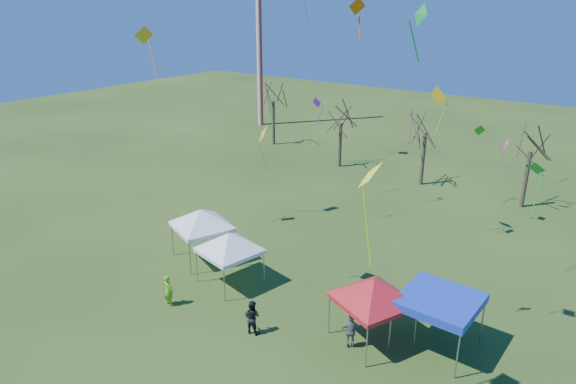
% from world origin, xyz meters
% --- Properties ---
extents(ground, '(140.00, 140.00, 0.00)m').
position_xyz_m(ground, '(0.00, 0.00, 0.00)').
color(ground, '#244115').
rests_on(ground, ground).
extents(radio_mast, '(0.70, 0.70, 25.00)m').
position_xyz_m(radio_mast, '(-28.00, 34.00, 12.50)').
color(radio_mast, silver).
rests_on(radio_mast, ground).
extents(tree_0, '(3.83, 3.83, 8.44)m').
position_xyz_m(tree_0, '(-20.85, 27.38, 6.49)').
color(tree_0, '#3D2D21').
rests_on(tree_0, ground).
extents(tree_1, '(3.42, 3.42, 7.54)m').
position_xyz_m(tree_1, '(-10.77, 24.65, 5.79)').
color(tree_1, '#3D2D21').
rests_on(tree_1, ground).
extents(tree_2, '(3.71, 3.71, 8.18)m').
position_xyz_m(tree_2, '(-2.37, 24.38, 6.29)').
color(tree_2, '#3D2D21').
rests_on(tree_2, ground).
extents(tree_3, '(3.59, 3.59, 7.91)m').
position_xyz_m(tree_3, '(6.03, 24.04, 6.08)').
color(tree_3, '#3D2D21').
rests_on(tree_3, ground).
extents(tent_white_west, '(4.05, 4.05, 3.84)m').
position_xyz_m(tent_white_west, '(-8.02, 3.35, 3.10)').
color(tent_white_west, gray).
rests_on(tent_white_west, ground).
extents(tent_white_mid, '(4.02, 4.02, 3.62)m').
position_xyz_m(tent_white_mid, '(-4.67, 2.13, 2.93)').
color(tent_white_mid, gray).
rests_on(tent_white_mid, ground).
extents(tent_red, '(4.02, 4.02, 3.81)m').
position_xyz_m(tent_red, '(4.21, 2.10, 3.07)').
color(tent_red, gray).
rests_on(tent_red, ground).
extents(tent_blue, '(3.47, 3.47, 2.63)m').
position_xyz_m(tent_blue, '(6.86, 3.45, 2.42)').
color(tent_blue, gray).
rests_on(tent_blue, ground).
extents(person_green, '(0.68, 0.49, 1.75)m').
position_xyz_m(person_green, '(-5.81, -1.45, 0.88)').
color(person_green, '#67C41F').
rests_on(person_green, ground).
extents(person_grey, '(1.06, 0.93, 1.72)m').
position_xyz_m(person_grey, '(3.70, 1.08, 0.86)').
color(person_grey, slate).
rests_on(person_grey, ground).
extents(person_dark, '(0.95, 0.79, 1.75)m').
position_xyz_m(person_dark, '(-0.72, -0.73, 0.87)').
color(person_dark, black).
rests_on(person_dark, ground).
extents(kite_27, '(0.87, 0.78, 2.16)m').
position_xyz_m(kite_27, '(5.26, 2.22, 14.64)').
color(kite_27, green).
rests_on(kite_27, ground).
extents(kite_22, '(1.11, 1.06, 3.07)m').
position_xyz_m(kite_22, '(2.62, 22.22, 5.90)').
color(kite_22, green).
rests_on(kite_22, ground).
extents(kite_19, '(0.72, 0.89, 2.25)m').
position_xyz_m(kite_19, '(5.22, 19.26, 5.94)').
color(kite_19, '#E03192').
rests_on(kite_19, ground).
extents(kite_17, '(0.91, 0.68, 2.50)m').
position_xyz_m(kite_17, '(9.19, 7.74, 7.98)').
color(kite_17, green).
rests_on(kite_17, ground).
extents(kite_5, '(1.26, 1.47, 3.99)m').
position_xyz_m(kite_5, '(5.93, -2.51, 9.88)').
color(kite_5, '#F0FF1A').
rests_on(kite_5, ground).
extents(kite_13, '(1.17, 0.80, 2.85)m').
position_xyz_m(kite_13, '(-12.33, 22.89, 6.28)').
color(kite_13, '#5717A3').
rests_on(kite_13, ground).
extents(kite_11, '(1.51, 1.18, 3.16)m').
position_xyz_m(kite_11, '(1.92, 14.63, 9.56)').
color(kite_11, gold).
rests_on(kite_11, ground).
extents(kite_1, '(1.12, 1.16, 2.43)m').
position_xyz_m(kite_1, '(-2.47, 2.49, 8.97)').
color(kite_1, '#F0A819').
rests_on(kite_1, ground).
extents(kite_25, '(0.67, 0.78, 1.59)m').
position_xyz_m(kite_25, '(3.22, 1.17, 14.93)').
color(kite_25, '#FF660D').
rests_on(kite_25, ground).
extents(kite_14, '(1.02, 1.33, 3.21)m').
position_xyz_m(kite_14, '(-12.99, 4.36, 13.14)').
color(kite_14, yellow).
rests_on(kite_14, ground).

